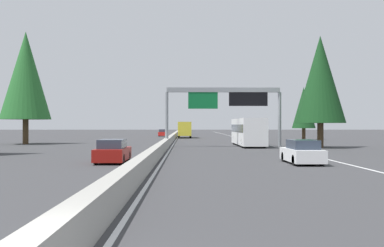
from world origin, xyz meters
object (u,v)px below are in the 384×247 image
Objects in this scene: oncoming_far at (113,152)px; conifer_right_near at (320,79)px; box_truck_far_right at (185,129)px; oncoming_near at (163,133)px; sign_gantry_overhead at (225,100)px; conifer_left_near at (26,76)px; conifer_right_mid at (304,108)px; pickup_mid_left at (185,131)px; bus_near_center at (248,131)px; sedan_distant_b at (302,152)px.

conifer_right_near reaches higher than oncoming_far.
oncoming_far is at bearing 175.26° from box_truck_far_right.
oncoming_near and oncoming_far have the same top height.
sign_gantry_overhead is at bearing 155.88° from oncoming_far.
conifer_left_near is at bearing -150.45° from oncoming_far.
oncoming_far is at bearing 150.87° from conifer_right_mid.
pickup_mid_left is 17.22m from oncoming_near.
oncoming_far is 32.14m from conifer_left_near.
sign_gantry_overhead is 46.61m from oncoming_near.
conifer_left_near is (-54.80, 19.76, 7.63)m from pickup_mid_left.
bus_near_center is 24.09m from conifer_right_mid.
sign_gantry_overhead is 1.10× the size of bus_near_center.
sedan_distant_b is 45.08m from conifer_right_mid.
oncoming_near is 0.37× the size of conifer_right_near.
sedan_distant_b is at bearing 85.33° from oncoming_far.
sign_gantry_overhead is 1.08× the size of conifer_right_near.
conifer_left_near is at bearing -21.61° from oncoming_near.
bus_near_center is 1.36× the size of conifer_right_mid.
oncoming_near is 1.00× the size of oncoming_far.
bus_near_center reaches higher than pickup_mid_left.
oncoming_near is (66.28, 12.00, 0.00)m from sedan_distant_b.
pickup_mid_left is 0.40× the size of conifer_left_near.
sedan_distant_b is at bearing -174.92° from pickup_mid_left.
pickup_mid_left is at bearing 164.42° from oncoming_near.
conifer_right_near is 24.95m from conifer_right_mid.
pickup_mid_left is (82.87, 7.37, 0.23)m from sedan_distant_b.
conifer_left_near is at bearing 74.92° from conifer_right_near.
conifer_right_near reaches higher than sign_gantry_overhead.
sedan_distant_b is at bearing 159.75° from conifer_right_near.
conifer_right_mid reaches higher than bus_near_center.
conifer_left_near is at bearing 160.17° from pickup_mid_left.
sedan_distant_b is 0.79× the size of pickup_mid_left.
sedan_distant_b is 0.31× the size of conifer_left_near.
conifer_left_near is (9.19, 34.10, 1.40)m from conifer_right_near.
pickup_mid_left is 44.20m from conifer_right_mid.
conifer_right_mid is at bearing 45.99° from oncoming_near.
sedan_distant_b is at bearing 10.26° from oncoming_near.
sign_gantry_overhead is 10.24m from conifer_right_near.
conifer_right_near is at bearing -105.08° from conifer_left_near.
sign_gantry_overhead is 2.88× the size of oncoming_far.
conifer_right_mid is at bearing -33.18° from sign_gantry_overhead.
bus_near_center reaches higher than oncoming_far.
sign_gantry_overhead is 2.88× the size of sedan_distant_b.
box_truck_far_right is at bearing 7.72° from sedan_distant_b.
sign_gantry_overhead reaches higher than pickup_mid_left.
bus_near_center is 32.38m from box_truck_far_right.
conifer_right_near is (-1.91, -9.85, 2.02)m from sign_gantry_overhead.
oncoming_near is at bearing 11.32° from sign_gantry_overhead.
conifer_right_mid is at bearing -154.14° from pickup_mid_left.
oncoming_far is (-21.68, 11.65, -1.03)m from bus_near_center.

